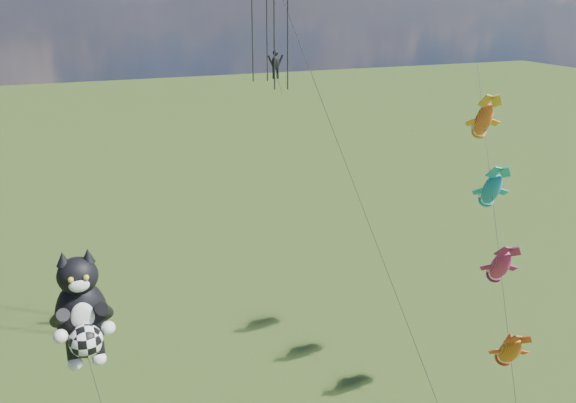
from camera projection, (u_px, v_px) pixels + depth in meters
name	position (u px, v px, depth m)	size (l,w,h in m)	color
cat_kite_rig	(82.00, 311.00, 30.36)	(2.96, 4.34, 11.04)	brown
fish_windsock_rig	(496.00, 227.00, 34.92)	(6.49, 14.68, 18.10)	brown
parafoil_rig	(278.00, 38.00, 35.37)	(5.34, 16.95, 26.34)	brown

